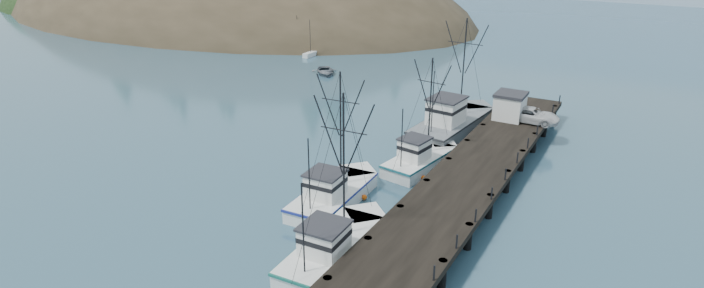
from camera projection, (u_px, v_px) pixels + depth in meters
name	position (u px, v px, depth m)	size (l,w,h in m)	color
ground	(227.00, 227.00, 41.01)	(400.00, 400.00, 0.00)	#2B4C61
pier	(477.00, 168.00, 46.86)	(6.00, 44.00, 2.00)	black
headland	(213.00, 31.00, 140.42)	(134.80, 78.00, 51.00)	#382D1E
moored_sailboats	(303.00, 44.00, 101.17)	(22.34, 19.20, 6.35)	white
trawler_near	(337.00, 246.00, 37.13)	(4.13, 11.54, 11.66)	white
trawler_mid	(335.00, 193.00, 44.41)	(4.11, 11.08, 11.01)	white
trawler_far	(422.00, 158.00, 50.86)	(4.58, 10.15, 10.48)	white
work_vessel	(453.00, 123.00, 58.62)	(5.62, 14.87, 12.49)	slate
pier_shed	(510.00, 106.00, 57.15)	(3.00, 3.20, 2.80)	silver
pickup_truck	(532.00, 115.00, 56.33)	(2.55, 5.53, 1.54)	silver
motorboat	(325.00, 74.00, 82.49)	(3.90, 5.46, 1.13)	slate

